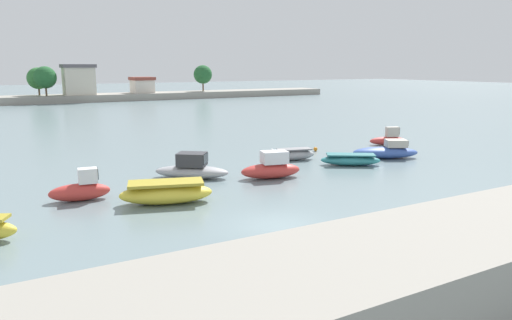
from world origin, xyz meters
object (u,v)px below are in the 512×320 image
(moored_boat_3, at_px, (192,169))
(moored_boat_5, at_px, (294,154))
(mooring_buoy_1, at_px, (272,150))
(moored_boat_6, at_px, (351,160))
(moored_boat_1, at_px, (81,190))
(mooring_buoy_0, at_px, (315,149))
(moored_boat_2, at_px, (166,193))
(moored_boat_8, at_px, (389,139))
(moored_boat_7, at_px, (386,151))
(moored_boat_4, at_px, (272,168))

(moored_boat_3, distance_m, moored_boat_5, 9.84)
(moored_boat_3, distance_m, mooring_buoy_1, 11.78)
(moored_boat_3, distance_m, moored_boat_6, 12.34)
(moored_boat_5, bearing_deg, moored_boat_1, -153.49)
(mooring_buoy_1, bearing_deg, moored_boat_3, -149.28)
(moored_boat_3, relative_size, mooring_buoy_0, 13.82)
(moored_boat_2, relative_size, moored_boat_8, 1.43)
(moored_boat_6, relative_size, moored_boat_8, 1.22)
(moored_boat_7, xyz_separation_m, moored_boat_8, (5.15, 4.89, 0.01))
(moored_boat_3, height_order, mooring_buoy_1, moored_boat_3)
(moored_boat_4, bearing_deg, moored_boat_1, -169.61)
(moored_boat_6, bearing_deg, mooring_buoy_1, 137.54)
(moored_boat_2, bearing_deg, moored_boat_5, 45.32)
(moored_boat_6, bearing_deg, moored_boat_5, 156.01)
(moored_boat_5, height_order, moored_boat_7, moored_boat_7)
(moored_boat_3, relative_size, moored_boat_5, 1.40)
(moored_boat_7, distance_m, mooring_buoy_0, 6.37)
(moored_boat_7, height_order, mooring_buoy_0, moored_boat_7)
(moored_boat_4, relative_size, mooring_buoy_0, 11.92)
(moored_boat_2, xyz_separation_m, mooring_buoy_1, (13.72, 11.04, -0.46))
(mooring_buoy_1, bearing_deg, moored_boat_1, -155.40)
(moored_boat_2, distance_m, moored_boat_8, 26.91)
(moored_boat_4, height_order, mooring_buoy_1, moored_boat_4)
(moored_boat_1, bearing_deg, moored_boat_8, 18.53)
(moored_boat_5, bearing_deg, moored_boat_4, -123.96)
(moored_boat_1, bearing_deg, moored_boat_7, 9.51)
(moored_boat_5, height_order, mooring_buoy_1, moored_boat_5)
(moored_boat_5, bearing_deg, moored_boat_3, -155.45)
(moored_boat_2, xyz_separation_m, moored_boat_3, (3.60, 5.03, 0.04))
(moored_boat_3, xyz_separation_m, moored_boat_6, (12.17, -2.03, -0.21))
(moored_boat_7, bearing_deg, moored_boat_3, -155.27)
(moored_boat_1, bearing_deg, moored_boat_2, -29.18)
(moored_boat_1, xyz_separation_m, mooring_buoy_1, (17.68, 8.10, -0.49))
(moored_boat_4, xyz_separation_m, mooring_buoy_0, (8.96, 7.04, -0.51))
(moored_boat_8, bearing_deg, moored_boat_7, -114.94)
(mooring_buoy_1, bearing_deg, moored_boat_8, -11.29)
(moored_boat_6, bearing_deg, moored_boat_3, -156.27)
(moored_boat_1, bearing_deg, moored_boat_5, 20.41)
(moored_boat_7, bearing_deg, mooring_buoy_1, 161.26)
(moored_boat_3, xyz_separation_m, moored_boat_4, (4.66, -2.70, 0.06))
(moored_boat_4, relative_size, mooring_buoy_1, 16.14)
(moored_boat_2, distance_m, moored_boat_6, 16.06)
(moored_boat_4, height_order, moored_boat_7, moored_boat_4)
(moored_boat_1, relative_size, moored_boat_7, 0.61)
(moored_boat_1, relative_size, moored_boat_6, 0.74)
(moored_boat_5, xyz_separation_m, mooring_buoy_1, (0.46, 4.14, -0.31))
(moored_boat_1, bearing_deg, mooring_buoy_1, 32.07)
(moored_boat_1, height_order, moored_boat_6, moored_boat_1)
(moored_boat_2, distance_m, moored_boat_4, 8.59)
(moored_boat_2, distance_m, moored_boat_7, 20.67)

